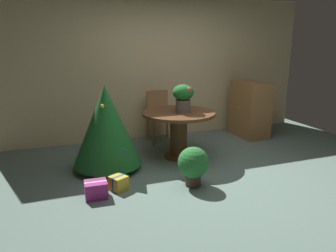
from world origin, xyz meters
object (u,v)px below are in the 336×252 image
at_px(flower_vase, 183,96).
at_px(potted_plant, 193,164).
at_px(wooden_cabinet, 250,109).
at_px(round_dining_table, 179,125).
at_px(gift_box_gold, 119,183).
at_px(gift_box_purple, 96,189).
at_px(holiday_tree, 106,126).
at_px(wooden_chair_far, 159,113).

distance_m(flower_vase, potted_plant, 1.25).
bearing_deg(wooden_cabinet, round_dining_table, -159.30).
xyz_separation_m(gift_box_gold, potted_plant, (0.91, -0.21, 0.20)).
distance_m(flower_vase, wooden_cabinet, 1.89).
relative_size(gift_box_purple, wooden_cabinet, 0.25).
relative_size(flower_vase, holiday_tree, 0.35).
relative_size(wooden_chair_far, gift_box_gold, 3.69).
height_order(holiday_tree, potted_plant, holiday_tree).
bearing_deg(potted_plant, round_dining_table, 77.97).
bearing_deg(wooden_cabinet, potted_plant, -139.23).
relative_size(wooden_chair_far, gift_box_purple, 3.47).
relative_size(gift_box_gold, wooden_cabinet, 0.24).
bearing_deg(holiday_tree, flower_vase, 3.62).
height_order(gift_box_gold, potted_plant, potted_plant).
distance_m(wooden_cabinet, potted_plant, 2.62).
bearing_deg(round_dining_table, potted_plant, -102.03).
distance_m(gift_box_gold, potted_plant, 0.96).
distance_m(holiday_tree, gift_box_purple, 1.03).
xyz_separation_m(flower_vase, wooden_cabinet, (1.70, 0.70, -0.46)).
xyz_separation_m(round_dining_table, gift_box_gold, (-1.14, -0.83, -0.43)).
bearing_deg(wooden_chair_far, gift_box_purple, -127.19).
xyz_separation_m(gift_box_purple, potted_plant, (1.20, -0.10, 0.19)).
relative_size(holiday_tree, potted_plant, 2.38).
distance_m(wooden_chair_far, wooden_cabinet, 1.77).
bearing_deg(wooden_cabinet, gift_box_purple, -153.27).
bearing_deg(wooden_chair_far, round_dining_table, -90.00).
height_order(gift_box_purple, gift_box_gold, gift_box_purple).
xyz_separation_m(round_dining_table, gift_box_purple, (-1.43, -0.94, -0.42)).
bearing_deg(wooden_chair_far, potted_plant, -96.39).
bearing_deg(gift_box_gold, gift_box_purple, -159.96).
distance_m(gift_box_gold, wooden_cabinet, 3.28).
bearing_deg(gift_box_purple, wooden_chair_far, 52.81).
distance_m(gift_box_purple, gift_box_gold, 0.31).
bearing_deg(wooden_chair_far, holiday_tree, -137.22).
distance_m(gift_box_purple, potted_plant, 1.22).
xyz_separation_m(round_dining_table, potted_plant, (-0.22, -1.04, -0.23)).
bearing_deg(flower_vase, gift_box_gold, -146.23).
bearing_deg(gift_box_gold, potted_plant, -12.76).
bearing_deg(gift_box_purple, flower_vase, 31.36).
bearing_deg(wooden_cabinet, flower_vase, -157.64).
height_order(round_dining_table, wooden_cabinet, wooden_cabinet).
bearing_deg(flower_vase, potted_plant, -105.49).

